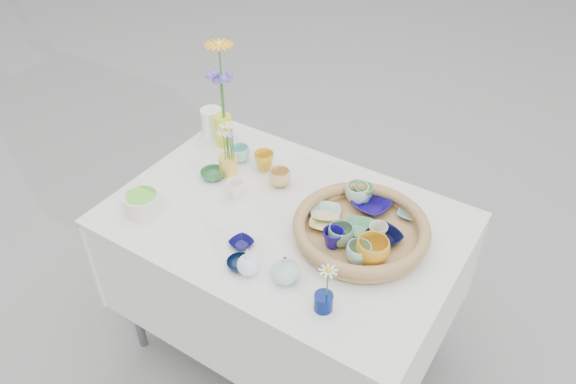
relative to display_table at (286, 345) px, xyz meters
The scene contains 34 objects.
ground 0.00m from the display_table, ahead, with size 80.00×80.00×0.00m, color gray.
display_table is the anchor object (origin of this frame).
wicker_tray 0.85m from the display_table, 10.12° to the left, with size 0.47×0.47×0.08m, color olive, non-canonical shape.
tray_ceramic_0 0.86m from the display_table, 38.29° to the left, with size 0.13×0.13×0.03m, color #160964.
tray_ceramic_1 0.88m from the display_table, 10.54° to the left, with size 0.11×0.11×0.03m, color black.
tray_ceramic_2 0.91m from the display_table, ahead, with size 0.11×0.11×0.09m, color orange.
tray_ceramic_3 0.84m from the display_table, 12.17° to the left, with size 0.11×0.11×0.03m, color #448F5B.
tray_ceramic_4 0.85m from the display_table, ahead, with size 0.09×0.09×0.07m, color #6E9D6D.
tray_ceramic_5 0.81m from the display_table, 28.05° to the left, with size 0.11×0.11×0.03m, color #9CC9BA.
tray_ceramic_6 0.86m from the display_table, 48.38° to the left, with size 0.09×0.09×0.07m, color silver.
tray_ceramic_7 0.88m from the display_table, 10.19° to the left, with size 0.07×0.07×0.06m, color beige.
tray_ceramic_8 0.91m from the display_table, 30.93° to the left, with size 0.08×0.08×0.02m, color #72BADC.
tray_ceramic_9 0.85m from the display_table, 12.92° to the right, with size 0.07×0.07×0.07m, color #120A74.
tray_ceramic_10 0.81m from the display_table, ahead, with size 0.10×0.10×0.03m, color #E3C875.
tray_ceramic_11 0.88m from the display_table, 11.53° to the right, with size 0.09×0.09×0.07m, color #98D8D0.
tray_ceramic_12 0.87m from the display_table, 47.40° to the left, with size 0.07×0.07×0.07m, color #46A55A.
loose_ceramic_0 0.86m from the display_table, 138.64° to the left, with size 0.08×0.08×0.08m, color gold.
loose_ceramic_1 0.82m from the display_table, 128.88° to the left, with size 0.08×0.08×0.07m, color tan.
loose_ceramic_2 0.87m from the display_table, behind, with size 0.10×0.10×0.03m, color #2B6E36.
loose_ceramic_3 0.83m from the display_table, behind, with size 0.07×0.07×0.07m, color white.
loose_ceramic_4 0.80m from the display_table, 103.16° to the right, with size 0.08×0.08×0.02m, color #090740.
loose_ceramic_5 0.89m from the display_table, 150.22° to the left, with size 0.08×0.08×0.06m, color #7FCCBD.
loose_ceramic_6 0.83m from the display_table, 88.19° to the right, with size 0.09×0.09×0.03m, color black.
fluted_bowl 0.96m from the display_table, 151.68° to the right, with size 0.14×0.14×0.07m, color beige, non-canonical shape.
bud_vase_paleblue 0.87m from the display_table, 80.54° to the right, with size 0.07×0.07×0.11m, color white, non-canonical shape.
bud_vase_seafoam 0.87m from the display_table, 57.07° to the right, with size 0.09×0.09×0.10m, color #A6CAC6.
bud_vase_cobalt 0.91m from the display_table, 41.55° to the right, with size 0.06×0.06×0.06m, color #011255.
single_daisy 0.98m from the display_table, 40.37° to the right, with size 0.07×0.07×0.12m, color silver, non-canonical shape.
tall_vase_yellow 1.00m from the display_table, 151.42° to the left, with size 0.07×0.07×0.14m, color yellow.
gerbera 1.19m from the display_table, 150.65° to the left, with size 0.13×0.13×0.34m, color #FFA721, non-canonical shape.
hydrangea 1.13m from the display_table, 151.76° to the left, with size 0.08×0.08×0.27m, color #6D52BF, non-canonical shape.
white_pitcher 1.05m from the display_table, 152.70° to the left, with size 0.13×0.09×0.12m, color white, non-canonical shape.
daisy_cup 0.88m from the display_table, 162.87° to the left, with size 0.07×0.07×0.08m, color #F1B842.
daisy_posy 0.98m from the display_table, 161.97° to the left, with size 0.08×0.08×0.16m, color white, non-canonical shape.
Camera 1 is at (0.84, -1.28, 2.12)m, focal length 35.00 mm.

